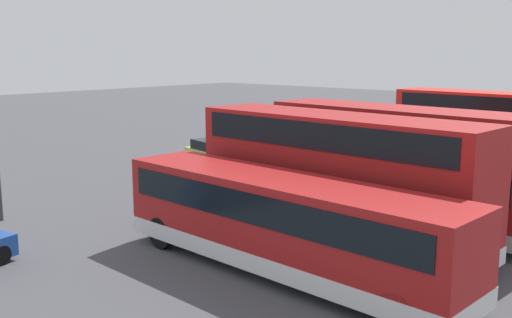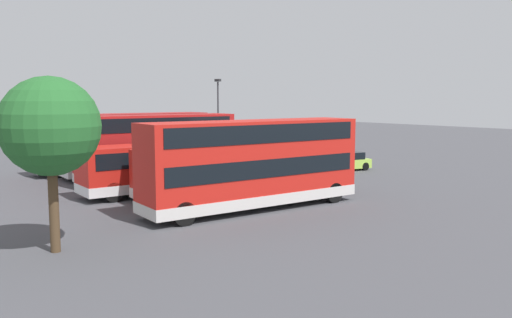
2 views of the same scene
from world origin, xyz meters
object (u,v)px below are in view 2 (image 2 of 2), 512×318
Objects in this scene: bus_double_decker_fourth at (158,146)px; bus_single_deck_sixth at (113,150)px; bus_double_decker_fifth at (136,142)px; car_small_green at (158,149)px; lamp_post_tall at (218,111)px; bus_single_deck_second at (222,169)px; bus_double_decker_near_end at (254,162)px; car_hatchback_silver at (345,161)px; bus_single_deck_third at (179,165)px.

bus_single_deck_sixth is (7.01, 0.06, -0.82)m from bus_double_decker_fourth.
car_small_green is at bearing -35.88° from bus_double_decker_fifth.
bus_double_decker_fourth is at bearing 129.74° from lamp_post_tall.
car_small_green is 0.57× the size of lamp_post_tall.
bus_double_decker_fifth is (3.70, -0.26, -0.00)m from bus_double_decker_fourth.
bus_single_deck_second is 10.92m from bus_double_decker_fifth.
lamp_post_tall reaches higher than bus_single_deck_sixth.
bus_single_deck_second is 14.21m from bus_single_deck_sixth.
bus_double_decker_fourth is (10.92, -0.49, -0.00)m from bus_double_decker_near_end.
bus_single_deck_second is 14.42m from car_hatchback_silver.
bus_double_decker_fifth is 16.12m from car_hatchback_silver.
car_hatchback_silver is (3.05, -14.07, -0.92)m from bus_single_deck_second.
car_hatchback_silver is at bearing -159.67° from car_small_green.
bus_single_deck_sixth is 10.27m from car_small_green.
lamp_post_tall is at bearing -30.85° from bus_double_decker_near_end.
bus_double_decker_fourth is 2.55× the size of car_hatchback_silver.
bus_single_deck_second is (3.73, -0.66, -0.83)m from bus_double_decker_near_end.
bus_single_deck_sixth is at bearing 103.75° from lamp_post_tall.
car_small_green is at bearing -19.43° from bus_single_deck_second.
bus_single_deck_third is 2.86× the size of car_small_green.
bus_single_deck_third is 19.50m from car_small_green.
bus_double_decker_fifth is 0.90× the size of bus_single_deck_sixth.
bus_double_decker_fifth reaches higher than bus_single_deck_second.
bus_single_deck_second and bus_single_deck_sixth have the same top height.
bus_double_decker_fifth is (7.54, -0.89, 0.82)m from bus_single_deck_third.
lamp_post_tall is (17.16, -11.82, 2.78)m from bus_single_deck_second.
bus_double_decker_fourth is at bearing 73.77° from car_hatchback_silver.
bus_double_decker_fourth is 0.90× the size of bus_single_deck_sixth.
bus_double_decker_near_end is 14.64m from bus_double_decker_fifth.
bus_double_decker_near_end is 1.63× the size of lamp_post_tall.
bus_single_deck_sixth is at bearing -2.99° from bus_single_deck_third.
bus_single_deck_sixth reaches higher than car_small_green.
bus_single_deck_second is 1.38× the size of lamp_post_tall.
car_small_green is at bearing 20.33° from car_hatchback_silver.
bus_single_deck_third is 1.01× the size of bus_single_deck_sixth.
bus_single_deck_third is at bearing 170.70° from bus_double_decker_fourth.
bus_double_decker_near_end is 7.13m from bus_single_deck_third.
bus_double_decker_fifth is 12.61m from car_small_green.
bus_single_deck_second is at bearing 179.52° from bus_double_decker_fifth.
lamp_post_tall is at bearing -61.87° from bus_double_decker_fifth.
bus_double_decker_near_end reaches higher than car_hatchback_silver.
car_hatchback_silver is 14.76m from lamp_post_tall.
lamp_post_tall is (20.89, -12.48, 1.95)m from bus_double_decker_near_end.
lamp_post_tall is at bearing -131.18° from car_small_green.
bus_double_decker_near_end reaches higher than bus_single_deck_sixth.
bus_single_deck_third is at bearing 155.07° from car_small_green.
bus_double_decker_fourth is (3.85, -0.63, 0.82)m from bus_single_deck_third.
bus_double_decker_fifth reaches higher than car_hatchback_silver.
bus_single_deck_sixth is (17.94, -0.43, -0.83)m from bus_double_decker_near_end.
bus_single_deck_third is at bearing 1.13° from bus_double_decker_near_end.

